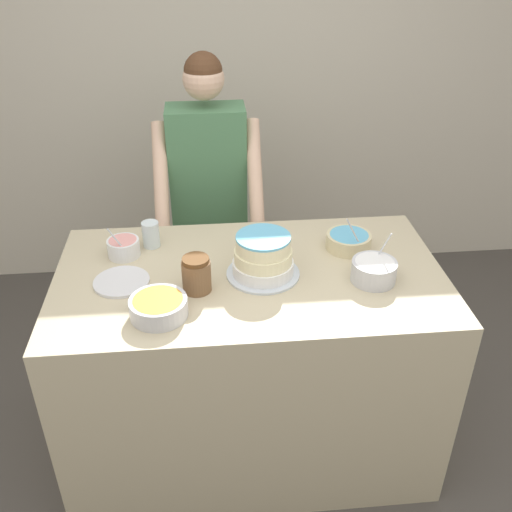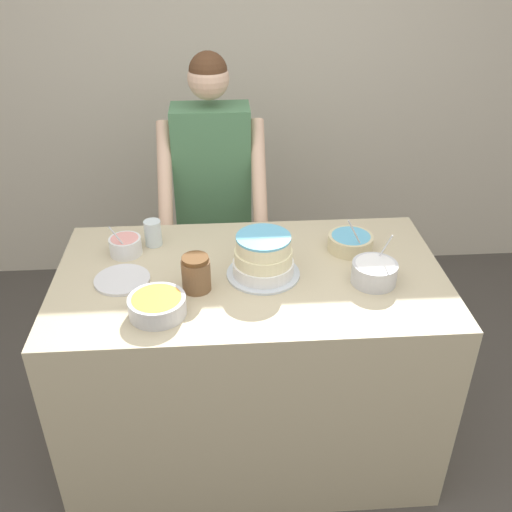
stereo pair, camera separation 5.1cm
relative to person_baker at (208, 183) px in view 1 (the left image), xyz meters
name	(u,v)px [view 1 (the left image)]	position (x,y,z in m)	size (l,w,h in m)	color
wall_back	(227,82)	(0.15, 0.83, 0.30)	(10.00, 0.05, 2.60)	beige
counter	(250,363)	(0.15, -0.81, -0.52)	(1.57, 0.87, 0.95)	#C6B793
person_baker	(208,183)	(0.00, 0.00, 0.00)	(0.53, 0.46, 1.65)	#2D2D38
cake	(263,257)	(0.20, -0.82, 0.04)	(0.29, 0.29, 0.18)	silver
frosting_bowl_pink	(124,247)	(-0.37, -0.62, 0.00)	(0.13, 0.13, 0.16)	white
frosting_bowl_white	(374,270)	(0.63, -0.90, 0.00)	(0.18, 0.18, 0.19)	silver
frosting_bowl_orange	(159,307)	(-0.20, -1.05, 0.00)	(0.21, 0.21, 0.07)	silver
frosting_bowl_blue	(349,240)	(0.59, -0.65, -0.01)	(0.19, 0.19, 0.18)	beige
drinking_glass	(151,234)	(-0.26, -0.55, 0.01)	(0.07, 0.07, 0.11)	silver
ceramic_plate	(122,282)	(-0.36, -0.83, -0.04)	(0.22, 0.22, 0.01)	silver
stoneware_jar	(196,274)	(-0.07, -0.90, 0.03)	(0.11, 0.11, 0.14)	brown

